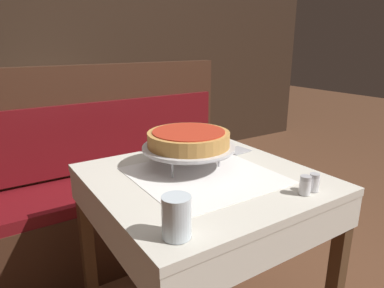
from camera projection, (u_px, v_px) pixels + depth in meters
name	position (u px, v px, depth m)	size (l,w,h in m)	color
dining_table_front	(203.00, 198.00, 1.31)	(0.79, 0.79, 0.75)	beige
dining_table_rear	(55.00, 120.00, 2.64)	(0.76, 0.76, 0.74)	beige
booth_bench	(97.00, 205.00, 1.95)	(1.78, 0.46, 1.10)	#3D2316
back_wall_panel	(55.00, 44.00, 2.95)	(6.00, 0.04, 2.40)	black
pizza_pan_stand	(188.00, 148.00, 1.34)	(0.36, 0.36, 0.09)	#ADADB2
deep_dish_pizza	(188.00, 139.00, 1.33)	(0.32, 0.32, 0.06)	#C68E47
pizza_server	(225.00, 154.00, 1.51)	(0.29, 0.10, 0.01)	#BCBCC1
water_glass_near	(176.00, 217.00, 0.86)	(0.08, 0.08, 0.11)	silver
salt_shaker	(305.00, 185.00, 1.11)	(0.04, 0.04, 0.06)	silver
pepper_shaker	(314.00, 182.00, 1.14)	(0.03, 0.03, 0.06)	silver
napkin_holder	(165.00, 140.00, 1.57)	(0.10, 0.05, 0.09)	#B2B2B7
condiment_caddy	(45.00, 101.00, 2.60)	(0.13, 0.13, 0.18)	black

